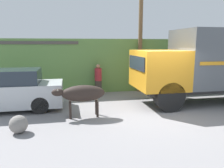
{
  "coord_description": "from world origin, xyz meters",
  "views": [
    {
      "loc": [
        -3.49,
        -7.63,
        2.64
      ],
      "look_at": [
        -1.82,
        0.65,
        1.1
      ],
      "focal_mm": 35.0,
      "sensor_mm": 36.0,
      "label": 1
    }
  ],
  "objects_px": {
    "cargo_truck": "(211,63)",
    "brown_cow": "(82,94)",
    "parked_suv": "(7,91)",
    "utility_pole": "(141,27)",
    "roadside_rock": "(19,124)",
    "pedestrian_on_hill": "(98,78)"
  },
  "relations": [
    {
      "from": "pedestrian_on_hill",
      "to": "utility_pole",
      "type": "height_order",
      "value": "utility_pole"
    },
    {
      "from": "brown_cow",
      "to": "pedestrian_on_hill",
      "type": "height_order",
      "value": "pedestrian_on_hill"
    },
    {
      "from": "parked_suv",
      "to": "roadside_rock",
      "type": "relative_size",
      "value": 8.06
    },
    {
      "from": "cargo_truck",
      "to": "roadside_rock",
      "type": "xyz_separation_m",
      "value": [
        -7.82,
        -2.07,
        -1.54
      ]
    },
    {
      "from": "pedestrian_on_hill",
      "to": "brown_cow",
      "type": "bearing_deg",
      "value": 64.87
    },
    {
      "from": "cargo_truck",
      "to": "pedestrian_on_hill",
      "type": "xyz_separation_m",
      "value": [
        -4.76,
        2.54,
        -0.94
      ]
    },
    {
      "from": "brown_cow",
      "to": "pedestrian_on_hill",
      "type": "xyz_separation_m",
      "value": [
        1.07,
        3.47,
        0.01
      ]
    },
    {
      "from": "cargo_truck",
      "to": "parked_suv",
      "type": "distance_m",
      "value": 8.81
    },
    {
      "from": "parked_suv",
      "to": "utility_pole",
      "type": "relative_size",
      "value": 0.64
    },
    {
      "from": "pedestrian_on_hill",
      "to": "cargo_truck",
      "type": "bearing_deg",
      "value": 143.92
    },
    {
      "from": "cargo_truck",
      "to": "utility_pole",
      "type": "bearing_deg",
      "value": 131.76
    },
    {
      "from": "pedestrian_on_hill",
      "to": "roadside_rock",
      "type": "relative_size",
      "value": 2.96
    },
    {
      "from": "roadside_rock",
      "to": "utility_pole",
      "type": "bearing_deg",
      "value": 42.23
    },
    {
      "from": "utility_pole",
      "to": "roadside_rock",
      "type": "distance_m",
      "value": 8.04
    },
    {
      "from": "parked_suv",
      "to": "utility_pole",
      "type": "xyz_separation_m",
      "value": [
        6.36,
        2.38,
        2.75
      ]
    },
    {
      "from": "parked_suv",
      "to": "utility_pole",
      "type": "height_order",
      "value": "utility_pole"
    },
    {
      "from": "roadside_rock",
      "to": "pedestrian_on_hill",
      "type": "bearing_deg",
      "value": 56.43
    },
    {
      "from": "cargo_truck",
      "to": "brown_cow",
      "type": "xyz_separation_m",
      "value": [
        -5.83,
        -0.93,
        -0.95
      ]
    },
    {
      "from": "parked_suv",
      "to": "utility_pole",
      "type": "distance_m",
      "value": 7.33
    },
    {
      "from": "cargo_truck",
      "to": "brown_cow",
      "type": "height_order",
      "value": "cargo_truck"
    },
    {
      "from": "parked_suv",
      "to": "cargo_truck",
      "type": "bearing_deg",
      "value": -4.29
    },
    {
      "from": "brown_cow",
      "to": "utility_pole",
      "type": "relative_size",
      "value": 0.28
    }
  ]
}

